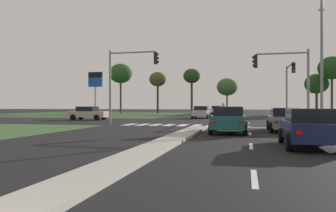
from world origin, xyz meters
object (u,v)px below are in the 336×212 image
(traffic_signal_far_right, at_px, (289,81))
(treeline_sixth, at_px, (332,68))
(car_navy_fifth, at_px, (309,127))
(street_lamp_second, at_px, (322,57))
(car_grey_second, at_px, (285,119))
(fuel_price_totem, at_px, (95,85))
(car_teal_fourth, at_px, (229,120))
(treeline_second, at_px, (158,80))
(treeline_fourth, at_px, (227,87))
(car_beige_third, at_px, (88,113))
(treeline_third, at_px, (192,77))
(treeline_fifth, at_px, (317,84))
(traffic_signal_near_left, at_px, (127,74))
(car_silver_sixth, at_px, (201,112))
(pedestrian_at_median, at_px, (223,108))
(car_white_near, at_px, (216,110))
(traffic_signal_near_right, at_px, (288,75))
(treeline_near, at_px, (121,74))

(traffic_signal_far_right, distance_m, treeline_sixth, 27.11)
(car_navy_fifth, xyz_separation_m, street_lamp_second, (2.95, 12.30, 4.39))
(car_grey_second, bearing_deg, fuel_price_totem, 142.73)
(car_teal_fourth, relative_size, treeline_second, 0.49)
(fuel_price_totem, bearing_deg, treeline_fourth, 61.63)
(car_beige_third, bearing_deg, treeline_third, 168.80)
(street_lamp_second, height_order, treeline_fifth, street_lamp_second)
(street_lamp_second, xyz_separation_m, treeline_second, (-23.50, 40.70, 1.80))
(car_grey_second, distance_m, traffic_signal_near_left, 12.77)
(car_grey_second, distance_m, car_silver_sixth, 21.49)
(car_teal_fourth, bearing_deg, pedestrian_at_median, 94.69)
(traffic_signal_near_left, bearing_deg, car_white_near, 84.31)
(traffic_signal_near_right, bearing_deg, treeline_third, 108.47)
(treeline_near, distance_m, treeline_third, 14.55)
(traffic_signal_near_right, xyz_separation_m, pedestrian_at_median, (-5.92, 19.20, -2.59))
(treeline_second, bearing_deg, traffic_signal_near_left, -78.22)
(pedestrian_at_median, height_order, treeline_second, treeline_second)
(treeline_fourth, bearing_deg, car_navy_fifth, -83.09)
(treeline_fourth, height_order, treeline_fifth, treeline_fifth)
(treeline_fourth, bearing_deg, treeline_fifth, 3.51)
(treeline_sixth, bearing_deg, treeline_third, 168.21)
(treeline_fourth, bearing_deg, treeline_second, 168.68)
(traffic_signal_near_left, relative_size, traffic_signal_far_right, 1.04)
(car_silver_sixth, relative_size, treeline_near, 0.42)
(car_beige_third, relative_size, traffic_signal_near_left, 0.73)
(car_white_near, bearing_deg, treeline_near, -0.16)
(car_beige_third, relative_size, treeline_fourth, 0.66)
(traffic_signal_near_right, bearing_deg, car_teal_fourth, -125.04)
(treeline_third, bearing_deg, car_white_near, -29.00)
(traffic_signal_near_right, height_order, treeline_third, treeline_third)
(car_grey_second, relative_size, treeline_fourth, 0.67)
(treeline_near, bearing_deg, treeline_fourth, 0.63)
(traffic_signal_far_right, relative_size, treeline_sixth, 0.60)
(car_silver_sixth, xyz_separation_m, street_lamp_second, (10.97, -15.65, 4.38))
(car_navy_fifth, bearing_deg, traffic_signal_far_right, 85.22)
(street_lamp_second, relative_size, pedestrian_at_median, 5.02)
(car_silver_sixth, distance_m, fuel_price_totem, 13.62)
(treeline_near, relative_size, treeline_fourth, 1.50)
(treeline_fifth, height_order, treeline_sixth, treeline_sixth)
(car_navy_fifth, height_order, treeline_fifth, treeline_fifth)
(traffic_signal_far_right, xyz_separation_m, treeline_sixth, (9.82, 24.98, 3.81))
(pedestrian_at_median, bearing_deg, car_teal_fourth, 10.79)
(treeline_near, relative_size, treeline_second, 1.18)
(traffic_signal_far_right, relative_size, treeline_third, 0.66)
(car_navy_fifth, bearing_deg, street_lamp_second, 76.52)
(treeline_fourth, bearing_deg, car_grey_second, -81.89)
(treeline_near, bearing_deg, treeline_fifth, 1.86)
(traffic_signal_near_left, bearing_deg, car_beige_third, 131.81)
(car_silver_sixth, distance_m, treeline_near, 30.26)
(traffic_signal_far_right, relative_size, treeline_near, 0.59)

